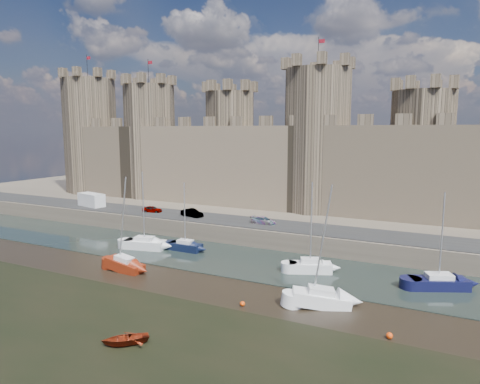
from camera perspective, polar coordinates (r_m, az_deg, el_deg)
The scene contains 18 objects.
ground at distance 34.38m, azimuth -18.91°, elevation -19.55°, with size 160.00×160.00×0.00m, color black.
water_channel at distance 52.61m, azimuth 0.14°, elevation -9.16°, with size 160.00×12.00×0.08m, color black.
quay at distance 85.27m, azimuth 10.87°, elevation -1.71°, with size 160.00×60.00×2.50m, color #4C443A.
road at distance 60.80m, azimuth 4.31°, elevation -4.34°, with size 160.00×7.00×0.10m, color black.
castle at distance 72.83m, azimuth 8.07°, elevation 4.93°, with size 108.50×11.00×29.00m.
car_0 at distance 70.91m, azimuth -11.64°, elevation -2.27°, with size 1.29×3.20×1.09m, color gray.
car_1 at distance 66.27m, azimuth -6.42°, elevation -2.80°, with size 1.35×3.87×1.28m, color gray.
car_2 at distance 61.05m, azimuth 3.16°, elevation -3.82°, with size 1.50×3.68×1.07m, color gray.
van at distance 79.08m, azimuth -19.19°, elevation -1.02°, with size 5.35×2.14×2.33m, color silver.
sailboat_0 at distance 58.89m, azimuth -12.61°, elevation -6.69°, with size 5.86×3.28×10.34m.
sailboat_1 at distance 57.10m, azimuth -7.31°, elevation -7.09°, with size 4.50×1.75×9.01m.
sailboat_2 at distance 48.91m, azimuth 9.34°, elevation -9.69°, with size 5.03×3.50×10.12m.
sailboat_3 at distance 47.93m, azimuth 24.97°, elevation -10.81°, with size 5.96×4.28×9.75m.
sailboat_4 at distance 50.61m, azimuth -15.15°, elevation -9.29°, with size 4.68×1.99×10.78m.
sailboat_5 at distance 40.33m, azimuth 10.76°, elevation -13.72°, with size 5.56×3.89×11.19m.
dinghy_4 at distance 34.67m, azimuth -15.06°, elevation -18.47°, with size 2.46×0.71×3.44m, color maroon.
buoy_1 at distance 39.92m, azimuth 0.34°, elevation -14.68°, with size 0.46×0.46×0.46m, color #EB430A.
buoy_3 at distance 36.22m, azimuth 19.31°, elevation -17.63°, with size 0.50×0.50×0.50m, color #ED400A.
Camera 1 is at (22.12, -21.06, 15.78)m, focal length 32.00 mm.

